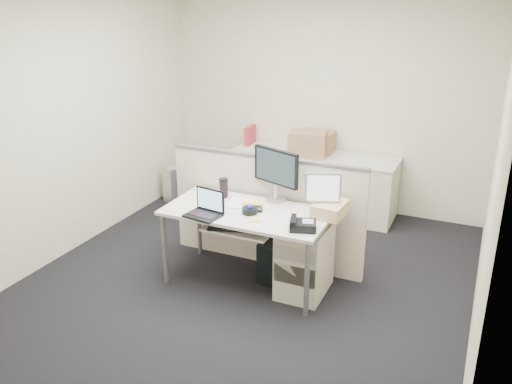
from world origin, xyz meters
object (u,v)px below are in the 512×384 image
at_px(desk_phone, 303,226).
at_px(desk, 247,217).
at_px(monitor_main, 276,176).
at_px(laptop, 203,204).

bearing_deg(desk_phone, desk, 145.77).
distance_m(desk, monitor_main, 0.48).
height_order(monitor_main, laptop, monitor_main).
relative_size(laptop, desk_phone, 1.37).
xyz_separation_m(laptop, desk_phone, (0.90, 0.10, -0.08)).
xyz_separation_m(desk, desk_phone, (0.60, -0.18, 0.10)).
xyz_separation_m(monitor_main, desk_phone, (0.45, -0.50, -0.22)).
relative_size(desk, desk_phone, 6.80).
bearing_deg(monitor_main, laptop, -106.61).
height_order(desk, desk_phone, desk_phone).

